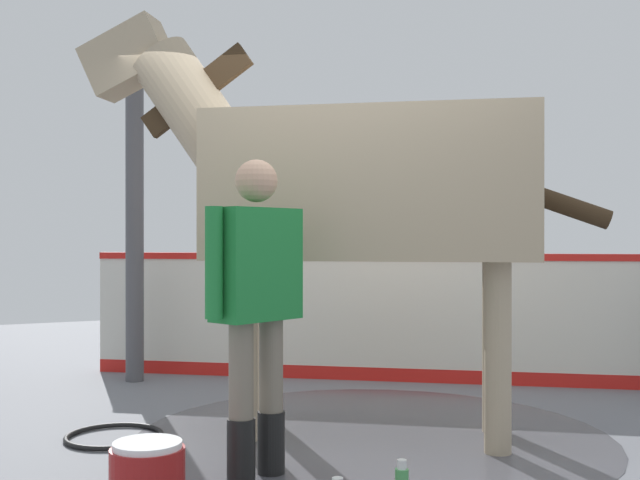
{
  "coord_description": "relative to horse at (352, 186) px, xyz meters",
  "views": [
    {
      "loc": [
        4.29,
        -2.23,
        1.28
      ],
      "look_at": [
        0.17,
        -0.29,
        1.27
      ],
      "focal_mm": 43.43,
      "sensor_mm": 36.0,
      "label": 1
    }
  ],
  "objects": [
    {
      "name": "roof_post_near",
      "position": [
        -2.52,
        -0.88,
        -0.06
      ],
      "size": [
        0.16,
        0.16,
        3.12
      ],
      "primitive_type": "cylinder",
      "color": "#4C4C51",
      "rests_on": "ground"
    },
    {
      "name": "hose_coil",
      "position": [
        -0.56,
        -1.41,
        -1.6
      ],
      "size": [
        0.62,
        0.62,
        0.03
      ],
      "primitive_type": "torus",
      "color": "black",
      "rests_on": "ground"
    },
    {
      "name": "barrier_wall",
      "position": [
        -1.5,
        1.25,
        -1.09
      ],
      "size": [
        3.4,
        4.67,
        1.14
      ],
      "color": "silver",
      "rests_on": "ground"
    },
    {
      "name": "wash_bucket",
      "position": [
        0.81,
        -1.51,
        -1.46
      ],
      "size": [
        0.35,
        0.35,
        0.32
      ],
      "color": "maroon",
      "rests_on": "ground"
    },
    {
      "name": "handler",
      "position": [
        0.58,
        -0.88,
        -0.63
      ],
      "size": [
        0.4,
        0.63,
        1.7
      ],
      "rotation": [
        0.0,
        0.0,
        0.41
      ],
      "color": "black",
      "rests_on": "ground"
    },
    {
      "name": "wet_patch",
      "position": [
        0.08,
        0.11,
        -1.62
      ],
      "size": [
        3.08,
        3.08,
        0.0
      ],
      "primitive_type": "cylinder",
      "color": "#4C4C54",
      "rests_on": "ground"
    },
    {
      "name": "ground_plane",
      "position": [
        0.16,
        -0.1,
        -1.63
      ],
      "size": [
        16.0,
        16.0,
        0.02
      ],
      "primitive_type": "cube",
      "color": "slate"
    },
    {
      "name": "horse",
      "position": [
        0.0,
        0.0,
        0.0
      ],
      "size": [
        2.26,
        2.94,
        2.79
      ],
      "rotation": [
        0.0,
        0.0,
        -2.2
      ],
      "color": "tan",
      "rests_on": "ground"
    }
  ]
}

